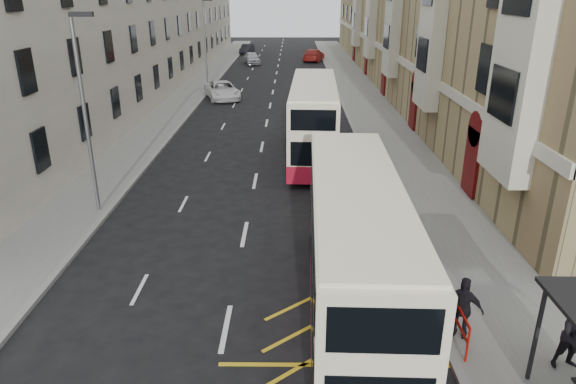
{
  "coord_description": "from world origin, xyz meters",
  "views": [
    {
      "loc": [
        1.87,
        -8.02,
        8.88
      ],
      "look_at": [
        1.71,
        8.92,
        2.2
      ],
      "focal_mm": 32.0,
      "sensor_mm": 36.0,
      "label": 1
    }
  ],
  "objects_px": {
    "double_decker_rear": "(313,120)",
    "car_red": "(314,55)",
    "car_silver": "(252,58)",
    "pedestrian_far": "(463,308)",
    "white_van": "(222,90)",
    "street_lamp_far": "(206,39)",
    "pedestrian_mid": "(576,338)",
    "double_decker_front": "(355,252)",
    "car_dark": "(247,49)",
    "street_lamp_near": "(85,105)"
  },
  "relations": [
    {
      "from": "double_decker_rear",
      "to": "car_red",
      "type": "xyz_separation_m",
      "value": [
        1.63,
        42.61,
        -1.37
      ]
    },
    {
      "from": "double_decker_rear",
      "to": "car_silver",
      "type": "bearing_deg",
      "value": 101.67
    },
    {
      "from": "pedestrian_far",
      "to": "white_van",
      "type": "height_order",
      "value": "pedestrian_far"
    },
    {
      "from": "street_lamp_far",
      "to": "car_red",
      "type": "xyz_separation_m",
      "value": [
        11.0,
        20.54,
        -3.84
      ]
    },
    {
      "from": "pedestrian_mid",
      "to": "double_decker_front",
      "type": "bearing_deg",
      "value": 154.87
    },
    {
      "from": "double_decker_rear",
      "to": "pedestrian_mid",
      "type": "bearing_deg",
      "value": -69.55
    },
    {
      "from": "car_dark",
      "to": "double_decker_rear",
      "type": "bearing_deg",
      "value": -72.9
    },
    {
      "from": "double_decker_front",
      "to": "pedestrian_far",
      "type": "distance_m",
      "value": 3.19
    },
    {
      "from": "street_lamp_far",
      "to": "double_decker_rear",
      "type": "relative_size",
      "value": 0.74
    },
    {
      "from": "double_decker_front",
      "to": "white_van",
      "type": "xyz_separation_m",
      "value": [
        -7.89,
        32.14,
        -1.38
      ]
    },
    {
      "from": "street_lamp_near",
      "to": "pedestrian_mid",
      "type": "height_order",
      "value": "street_lamp_near"
    },
    {
      "from": "double_decker_rear",
      "to": "car_dark",
      "type": "distance_m",
      "value": 51.78
    },
    {
      "from": "double_decker_rear",
      "to": "pedestrian_far",
      "type": "bearing_deg",
      "value": -75.92
    },
    {
      "from": "double_decker_front",
      "to": "car_red",
      "type": "height_order",
      "value": "double_decker_front"
    },
    {
      "from": "double_decker_front",
      "to": "car_dark",
      "type": "distance_m",
      "value": 67.02
    },
    {
      "from": "double_decker_rear",
      "to": "double_decker_front",
      "type": "bearing_deg",
      "value": -85.37
    },
    {
      "from": "street_lamp_near",
      "to": "car_red",
      "type": "relative_size",
      "value": 1.46
    },
    {
      "from": "street_lamp_near",
      "to": "white_van",
      "type": "distance_m",
      "value": 25.13
    },
    {
      "from": "street_lamp_near",
      "to": "pedestrian_mid",
      "type": "relative_size",
      "value": 4.48
    },
    {
      "from": "double_decker_front",
      "to": "pedestrian_mid",
      "type": "distance_m",
      "value": 5.74
    },
    {
      "from": "double_decker_front",
      "to": "car_red",
      "type": "xyz_separation_m",
      "value": [
        1.04,
        57.93,
        -1.33
      ]
    },
    {
      "from": "street_lamp_far",
      "to": "double_decker_front",
      "type": "bearing_deg",
      "value": -75.09
    },
    {
      "from": "street_lamp_near",
      "to": "double_decker_rear",
      "type": "bearing_deg",
      "value": 40.24
    },
    {
      "from": "white_van",
      "to": "double_decker_front",
      "type": "bearing_deg",
      "value": -94.15
    },
    {
      "from": "car_red",
      "to": "street_lamp_far",
      "type": "bearing_deg",
      "value": 74.88
    },
    {
      "from": "street_lamp_near",
      "to": "pedestrian_far",
      "type": "xyz_separation_m",
      "value": [
        12.75,
        -8.48,
        -3.59
      ]
    },
    {
      "from": "pedestrian_far",
      "to": "car_red",
      "type": "height_order",
      "value": "pedestrian_far"
    },
    {
      "from": "car_dark",
      "to": "car_red",
      "type": "distance_m",
      "value": 12.88
    },
    {
      "from": "white_van",
      "to": "car_red",
      "type": "distance_m",
      "value": 27.29
    },
    {
      "from": "white_van",
      "to": "car_red",
      "type": "bearing_deg",
      "value": 52.95
    },
    {
      "from": "car_red",
      "to": "car_silver",
      "type": "bearing_deg",
      "value": 34.74
    },
    {
      "from": "white_van",
      "to": "car_dark",
      "type": "height_order",
      "value": "white_van"
    },
    {
      "from": "street_lamp_near",
      "to": "pedestrian_mid",
      "type": "bearing_deg",
      "value": -32.7
    },
    {
      "from": "car_red",
      "to": "double_decker_front",
      "type": "bearing_deg",
      "value": 102.03
    },
    {
      "from": "pedestrian_far",
      "to": "car_dark",
      "type": "bearing_deg",
      "value": -52.05
    },
    {
      "from": "car_silver",
      "to": "pedestrian_far",
      "type": "bearing_deg",
      "value": -92.49
    },
    {
      "from": "car_red",
      "to": "white_van",
      "type": "bearing_deg",
      "value": 83.96
    },
    {
      "from": "street_lamp_far",
      "to": "car_silver",
      "type": "relative_size",
      "value": 1.8
    },
    {
      "from": "double_decker_front",
      "to": "pedestrian_far",
      "type": "height_order",
      "value": "double_decker_front"
    },
    {
      "from": "street_lamp_near",
      "to": "pedestrian_far",
      "type": "relative_size",
      "value": 4.47
    },
    {
      "from": "pedestrian_mid",
      "to": "car_red",
      "type": "distance_m",
      "value": 60.37
    },
    {
      "from": "street_lamp_far",
      "to": "double_decker_front",
      "type": "distance_m",
      "value": 38.78
    },
    {
      "from": "double_decker_rear",
      "to": "car_red",
      "type": "bearing_deg",
      "value": 90.23
    },
    {
      "from": "double_decker_rear",
      "to": "car_red",
      "type": "height_order",
      "value": "double_decker_rear"
    },
    {
      "from": "pedestrian_mid",
      "to": "street_lamp_near",
      "type": "bearing_deg",
      "value": 146.31
    },
    {
      "from": "street_lamp_near",
      "to": "car_dark",
      "type": "height_order",
      "value": "street_lamp_near"
    },
    {
      "from": "pedestrian_mid",
      "to": "car_dark",
      "type": "relative_size",
      "value": 0.43
    },
    {
      "from": "street_lamp_near",
      "to": "white_van",
      "type": "height_order",
      "value": "street_lamp_near"
    },
    {
      "from": "double_decker_front",
      "to": "double_decker_rear",
      "type": "bearing_deg",
      "value": 93.73
    },
    {
      "from": "car_silver",
      "to": "car_dark",
      "type": "relative_size",
      "value": 1.06
    }
  ]
}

